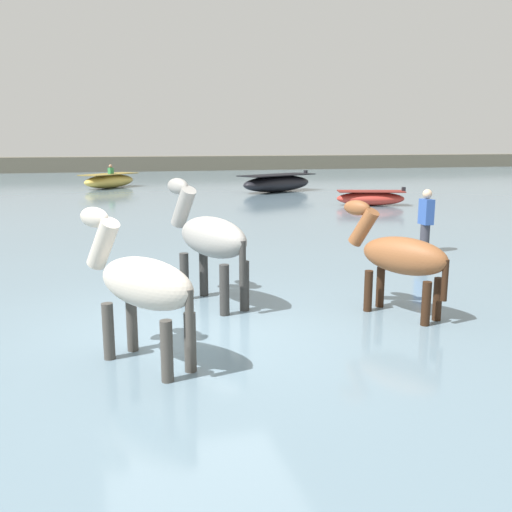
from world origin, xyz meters
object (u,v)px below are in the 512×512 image
horse_trailing_chestnut (399,258)px  boat_mid_outer (109,181)px  horse_lead_grey (210,240)px  horse_flank_pinto (141,286)px  person_onlooker_left (425,225)px  boat_near_starboard (277,183)px  boat_near_port (371,198)px

horse_trailing_chestnut → boat_mid_outer: bearing=98.1°
horse_lead_grey → horse_trailing_chestnut: bearing=-27.2°
horse_flank_pinto → person_onlooker_left: bearing=36.3°
boat_near_starboard → person_onlooker_left: size_ratio=2.67×
boat_near_starboard → horse_flank_pinto: bearing=-111.6°
horse_trailing_chestnut → person_onlooker_left: size_ratio=1.10×
horse_lead_grey → boat_near_starboard: bearing=69.2°
person_onlooker_left → horse_trailing_chestnut: bearing=-126.5°
horse_lead_grey → horse_trailing_chestnut: horse_lead_grey is taller
horse_trailing_chestnut → boat_near_port: (5.91, 12.35, -0.52)m
horse_flank_pinto → boat_near_port: bearing=54.5°
boat_mid_outer → boat_near_port: bearing=-50.3°
horse_lead_grey → horse_flank_pinto: 2.33m
boat_near_port → boat_near_starboard: (-1.56, 6.59, 0.13)m
horse_lead_grey → boat_near_port: size_ratio=0.77×
horse_flank_pinto → boat_mid_outer: (0.15, 24.29, -0.48)m
horse_flank_pinto → boat_near_starboard: size_ratio=0.44×
boat_near_starboard → horse_lead_grey: bearing=-110.8°
horse_flank_pinto → boat_mid_outer: bearing=89.6°
boat_mid_outer → horse_trailing_chestnut: bearing=-81.9°
horse_lead_grey → person_onlooker_left: 5.83m
horse_lead_grey → boat_near_starboard: 18.96m
boat_near_port → boat_near_starboard: boat_near_starboard is taller
boat_near_starboard → person_onlooker_left: person_onlooker_left is taller
horse_flank_pinto → horse_lead_grey: bearing=61.2°
horse_lead_grey → horse_flank_pinto: horse_lead_grey is taller
boat_near_port → horse_lead_grey: bearing=-126.6°
boat_near_port → horse_flank_pinto: bearing=-125.5°
boat_near_starboard → person_onlooker_left: (-1.52, -15.11, 0.19)m
boat_near_port → person_onlooker_left: person_onlooker_left is taller
horse_lead_grey → horse_flank_pinto: size_ratio=1.09×
horse_flank_pinto → boat_near_starboard: horse_flank_pinto is taller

